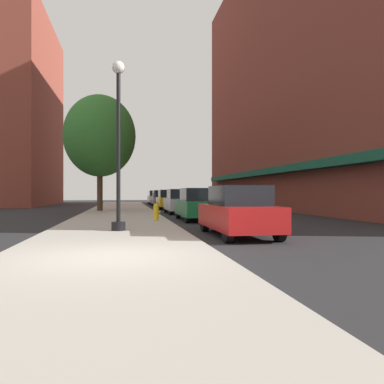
{
  "coord_description": "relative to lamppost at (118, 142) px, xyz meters",
  "views": [
    {
      "loc": [
        0.32,
        -8.0,
        1.45
      ],
      "look_at": [
        5.45,
        20.73,
        1.47
      ],
      "focal_mm": 35.25,
      "sensor_mm": 36.0,
      "label": 1
    }
  ],
  "objects": [
    {
      "name": "ground_plane",
      "position": [
        3.9,
        12.66,
        -3.2
      ],
      "size": [
        90.0,
        90.0,
        0.0
      ],
      "primitive_type": "plane",
      "color": "#232326"
    },
    {
      "name": "sidewalk_slab",
      "position": [
        -0.1,
        13.66,
        -3.14
      ],
      "size": [
        4.8,
        50.0,
        0.12
      ],
      "primitive_type": "cube",
      "color": "#A8A399",
      "rests_on": "ground"
    },
    {
      "name": "building_right_brick",
      "position": [
        14.89,
        16.66,
        9.1
      ],
      "size": [
        6.8,
        40.0,
        24.64
      ],
      "color": "brown",
      "rests_on": "ground"
    },
    {
      "name": "building_far_background",
      "position": [
        -11.11,
        31.66,
        7.2
      ],
      "size": [
        6.8,
        18.0,
        20.84
      ],
      "color": "brown",
      "rests_on": "ground"
    },
    {
      "name": "lamppost",
      "position": [
        0.0,
        0.0,
        0.0
      ],
      "size": [
        0.48,
        0.48,
        5.9
      ],
      "color": "black",
      "rests_on": "sidewalk_slab"
    },
    {
      "name": "fire_hydrant",
      "position": [
        1.68,
        4.52,
        -2.68
      ],
      "size": [
        0.33,
        0.26,
        0.79
      ],
      "color": "gold",
      "rests_on": "sidewalk_slab"
    },
    {
      "name": "parking_meter_near",
      "position": [
        1.95,
        9.03,
        -2.25
      ],
      "size": [
        0.14,
        0.09,
        1.31
      ],
      "color": "slate",
      "rests_on": "sidewalk_slab"
    },
    {
      "name": "tree_near",
      "position": [
        -1.56,
        14.61,
        2.31
      ],
      "size": [
        5.13,
        5.13,
        8.36
      ],
      "color": "#422D1E",
      "rests_on": "sidewalk_slab"
    },
    {
      "name": "car_red",
      "position": [
        3.9,
        -1.38,
        -2.39
      ],
      "size": [
        1.8,
        4.3,
        1.66
      ],
      "rotation": [
        0.0,
        0.0,
        0.04
      ],
      "color": "black",
      "rests_on": "ground"
    },
    {
      "name": "car_green",
      "position": [
        3.9,
        5.64,
        -2.39
      ],
      "size": [
        1.8,
        4.3,
        1.66
      ],
      "rotation": [
        0.0,
        0.0,
        0.04
      ],
      "color": "black",
      "rests_on": "ground"
    },
    {
      "name": "car_silver",
      "position": [
        3.9,
        12.01,
        -2.39
      ],
      "size": [
        1.8,
        4.3,
        1.66
      ],
      "rotation": [
        0.0,
        0.0,
        0.03
      ],
      "color": "black",
      "rests_on": "ground"
    },
    {
      "name": "car_yellow",
      "position": [
        3.9,
        18.98,
        -2.39
      ],
      "size": [
        1.8,
        4.3,
        1.66
      ],
      "rotation": [
        0.0,
        0.0,
        0.01
      ],
      "color": "black",
      "rests_on": "ground"
    },
    {
      "name": "car_black",
      "position": [
        3.9,
        25.75,
        -2.39
      ],
      "size": [
        1.8,
        4.3,
        1.66
      ],
      "rotation": [
        0.0,
        0.0,
        -0.01
      ],
      "color": "black",
      "rests_on": "ground"
    },
    {
      "name": "car_white",
      "position": [
        3.9,
        32.25,
        -2.39
      ],
      "size": [
        1.8,
        4.3,
        1.66
      ],
      "rotation": [
        0.0,
        0.0,
        -0.0
      ],
      "color": "black",
      "rests_on": "ground"
    }
  ]
}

